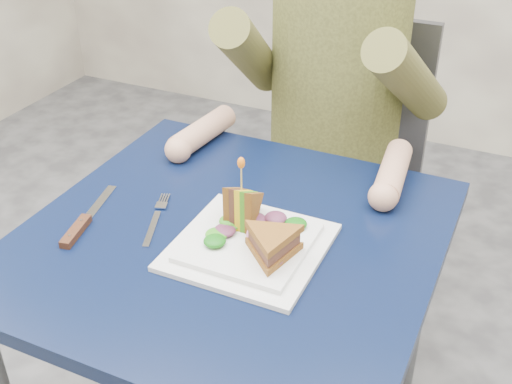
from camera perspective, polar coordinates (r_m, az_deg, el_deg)
The scene contains 12 objects.
table at distance 1.24m, azimuth -2.21°, elevation -6.71°, with size 0.75×0.75×0.73m.
chair at distance 1.84m, azimuth 7.57°, elevation 2.84°, with size 0.42×0.40×0.93m.
diner at distance 1.59m, azimuth 7.23°, elevation 12.90°, with size 0.54×0.59×0.74m.
plate at distance 1.15m, azimuth -0.60°, elevation -4.75°, with size 0.26×0.26×0.02m.
sandwich_flat at distance 1.09m, azimuth 1.45°, elevation -4.65°, with size 0.17×0.17×0.05m.
sandwich_upright at distance 1.17m, azimuth -1.27°, elevation -1.33°, with size 0.08×0.12×0.12m.
fork at distance 1.24m, azimuth -8.93°, elevation -2.49°, with size 0.07×0.17×0.01m.
knife at distance 1.25m, azimuth -15.33°, elevation -2.89°, with size 0.07×0.22×0.02m.
toothpick at distance 1.14m, azimuth -1.31°, elevation 1.37°, with size 0.00×0.00×0.06m, color tan.
toothpick_frill at distance 1.12m, azimuth -1.33°, elevation 2.61°, with size 0.01×0.01×0.02m, color orange.
lettuce_spill at distance 1.14m, azimuth -0.16°, elevation -3.69°, with size 0.15×0.13×0.02m, color #337A14, non-canonical shape.
onion_ring at distance 1.13m, azimuth 0.19°, elevation -3.74°, with size 0.04×0.04×0.01m, color #9E4C7A.
Camera 1 is at (0.45, -0.86, 1.42)m, focal length 45.00 mm.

